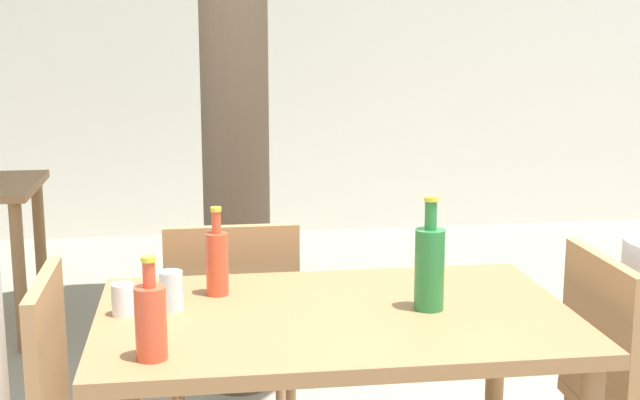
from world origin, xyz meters
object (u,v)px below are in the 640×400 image
object	(u,v)px
patio_chair_1	(632,385)
soda_bottle_1	(217,261)
soda_bottle_2	(151,320)
drinking_glass_0	(123,299)
drinking_glass_1	(171,291)
green_bottle_0	(430,266)
patio_chair_2	(232,329)
dining_table_front	(335,346)

from	to	relation	value
patio_chair_1	soda_bottle_1	distance (m)	1.26
soda_bottle_2	drinking_glass_0	distance (m)	0.35
patio_chair_1	drinking_glass_0	world-z (taller)	patio_chair_1
soda_bottle_2	drinking_glass_1	xyz separation A→B (m)	(0.04, 0.36, -0.04)
green_bottle_0	soda_bottle_1	xyz separation A→B (m)	(-0.57, 0.21, -0.02)
patio_chair_2	drinking_glass_1	xyz separation A→B (m)	(-0.18, -0.56, 0.32)
dining_table_front	drinking_glass_1	size ratio (longest dim) A/B	11.87
dining_table_front	drinking_glass_0	world-z (taller)	drinking_glass_0
patio_chair_1	green_bottle_0	xyz separation A→B (m)	(-0.62, -0.01, 0.39)
patio_chair_2	green_bottle_0	bearing A→B (deg)	128.38
patio_chair_2	green_bottle_0	world-z (taller)	green_bottle_0
patio_chair_1	soda_bottle_2	distance (m)	1.43
dining_table_front	soda_bottle_1	distance (m)	0.42
patio_chair_2	drinking_glass_0	size ratio (longest dim) A/B	10.36
dining_table_front	drinking_glass_1	bearing A→B (deg)	169.25
dining_table_front	soda_bottle_1	world-z (taller)	soda_bottle_1
green_bottle_0	soda_bottle_2	xyz separation A→B (m)	(-0.73, -0.27, -0.03)
patio_chair_1	soda_bottle_1	bearing A→B (deg)	80.31
patio_chair_1	drinking_glass_1	xyz separation A→B (m)	(-1.32, 0.08, 0.32)
green_bottle_0	soda_bottle_2	distance (m)	0.78
dining_table_front	drinking_glass_1	xyz separation A→B (m)	(-0.44, 0.08, 0.15)
dining_table_front	patio_chair_2	xyz separation A→B (m)	(-0.26, 0.64, -0.17)
soda_bottle_1	soda_bottle_2	size ratio (longest dim) A/B	1.04
patio_chair_1	soda_bottle_1	size ratio (longest dim) A/B	3.47
green_bottle_0	drinking_glass_0	size ratio (longest dim) A/B	3.64
green_bottle_0	drinking_glass_0	world-z (taller)	green_bottle_0
drinking_glass_1	soda_bottle_2	bearing A→B (deg)	-95.90
green_bottle_0	patio_chair_2	bearing A→B (deg)	128.38
green_bottle_0	drinking_glass_0	bearing A→B (deg)	175.43
soda_bottle_2	green_bottle_0	bearing A→B (deg)	19.94
dining_table_front	patio_chair_2	bearing A→B (deg)	111.92
green_bottle_0	soda_bottle_1	size ratio (longest dim) A/B	1.22
soda_bottle_1	drinking_glass_0	xyz separation A→B (m)	(-0.26, -0.15, -0.06)
drinking_glass_0	drinking_glass_1	distance (m)	0.13
patio_chair_2	patio_chair_1	bearing A→B (deg)	150.56
dining_table_front	soda_bottle_2	xyz separation A→B (m)	(-0.48, -0.28, 0.19)
drinking_glass_0	drinking_glass_1	bearing A→B (deg)	12.19
dining_table_front	drinking_glass_0	distance (m)	0.59
patio_chair_2	dining_table_front	bearing A→B (deg)	111.92
dining_table_front	patio_chair_1	bearing A→B (deg)	0.00
soda_bottle_1	patio_chair_2	bearing A→B (deg)	82.91
patio_chair_1	drinking_glass_1	size ratio (longest dim) A/B	8.26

